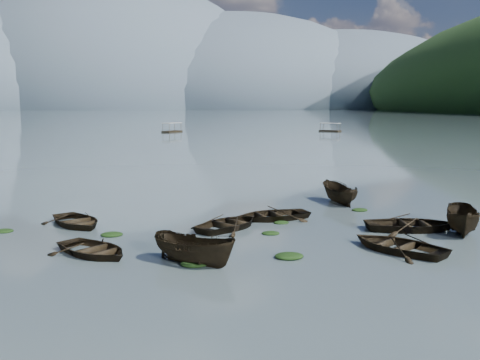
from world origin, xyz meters
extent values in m
plane|color=#4D5C60|center=(0.00, 0.00, 0.00)|extent=(2400.00, 2400.00, 0.00)
ellipsoid|color=#475666|center=(-60.00, 900.00, 0.00)|extent=(520.00, 520.00, 340.00)
ellipsoid|color=#475666|center=(140.00, 900.00, 0.00)|extent=(520.00, 520.00, 260.00)
ellipsoid|color=#475666|center=(320.00, 900.00, 0.00)|extent=(520.00, 520.00, 220.00)
imported|color=black|center=(-7.93, 3.86, 0.00)|extent=(4.91, 5.04, 0.85)
imported|color=black|center=(-1.26, 7.89, 0.00)|extent=(5.27, 5.12, 0.89)
imported|color=black|center=(-3.64, 1.74, 0.00)|extent=(4.00, 3.74, 1.54)
imported|color=black|center=(5.62, 2.23, 0.00)|extent=(5.14, 5.48, 0.92)
imported|color=black|center=(8.12, 5.88, 0.00)|extent=(5.25, 4.13, 0.99)
imported|color=black|center=(10.45, 4.89, 0.00)|extent=(3.38, 4.47, 1.63)
imported|color=black|center=(-9.42, 9.93, 0.00)|extent=(4.73, 5.20, 0.88)
imported|color=black|center=(1.52, 9.74, 0.00)|extent=(4.90, 3.93, 0.90)
imported|color=black|center=(7.04, 13.92, 0.00)|extent=(1.82, 4.14, 1.56)
ellipsoid|color=black|center=(-3.65, 1.56, 0.00)|extent=(1.20, 0.98, 0.26)
ellipsoid|color=black|center=(-7.36, 7.22, 0.00)|extent=(1.11, 0.89, 0.24)
ellipsoid|color=black|center=(0.46, 1.94, 0.00)|extent=(1.27, 1.01, 0.27)
ellipsoid|color=black|center=(1.76, 8.58, 0.00)|extent=(0.85, 0.72, 0.19)
ellipsoid|color=black|center=(-12.96, 9.00, 0.00)|extent=(0.99, 0.80, 0.21)
ellipsoid|color=black|center=(0.63, 6.27, 0.00)|extent=(0.93, 0.77, 0.19)
ellipsoid|color=black|center=(7.44, 11.23, 0.00)|extent=(0.99, 0.80, 0.22)
camera|label=1|loc=(-5.34, -19.73, 6.56)|focal=40.00mm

